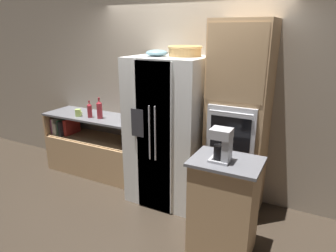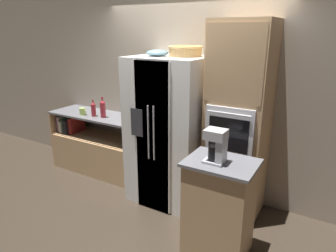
{
  "view_description": "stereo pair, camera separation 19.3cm",
  "coord_description": "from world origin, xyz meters",
  "px_view_note": "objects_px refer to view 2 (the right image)",
  "views": [
    {
      "loc": [
        1.6,
        -3.19,
        2.16
      ],
      "look_at": [
        -0.03,
        -0.04,
        1.03
      ],
      "focal_mm": 32.0,
      "sensor_mm": 36.0,
      "label": 1
    },
    {
      "loc": [
        1.77,
        -3.1,
        2.16
      ],
      "look_at": [
        -0.03,
        -0.04,
        1.03
      ],
      "focal_mm": 32.0,
      "sensor_mm": 36.0,
      "label": 2
    }
  ],
  "objects_px": {
    "wicker_basket": "(185,51)",
    "mug": "(83,111)",
    "wall_oven": "(238,123)",
    "coffee_maker": "(217,145)",
    "bottle_short": "(103,108)",
    "bottle_tall": "(93,109)",
    "refrigerator": "(169,131)",
    "fruit_bowl": "(157,53)"
  },
  "relations": [
    {
      "from": "wicker_basket",
      "to": "mug",
      "type": "distance_m",
      "value": 1.94
    },
    {
      "from": "wall_oven",
      "to": "coffee_maker",
      "type": "height_order",
      "value": "wall_oven"
    },
    {
      "from": "wall_oven",
      "to": "bottle_short",
      "type": "bearing_deg",
      "value": -177.96
    },
    {
      "from": "wicker_basket",
      "to": "bottle_tall",
      "type": "xyz_separation_m",
      "value": [
        -1.49,
        -0.07,
        -0.89
      ]
    },
    {
      "from": "refrigerator",
      "to": "wall_oven",
      "type": "xyz_separation_m",
      "value": [
        0.85,
        0.11,
        0.21
      ]
    },
    {
      "from": "coffee_maker",
      "to": "bottle_tall",
      "type": "bearing_deg",
      "value": 161.46
    },
    {
      "from": "coffee_maker",
      "to": "refrigerator",
      "type": "bearing_deg",
      "value": 141.59
    },
    {
      "from": "refrigerator",
      "to": "fruit_bowl",
      "type": "distance_m",
      "value": 0.98
    },
    {
      "from": "fruit_bowl",
      "to": "bottle_tall",
      "type": "distance_m",
      "value": 1.47
    },
    {
      "from": "coffee_maker",
      "to": "wall_oven",
      "type": "bearing_deg",
      "value": 95.59
    },
    {
      "from": "wicker_basket",
      "to": "refrigerator",
      "type": "bearing_deg",
      "value": -152.56
    },
    {
      "from": "wall_oven",
      "to": "coffee_maker",
      "type": "relative_size",
      "value": 7.13
    },
    {
      "from": "wall_oven",
      "to": "fruit_bowl",
      "type": "distance_m",
      "value": 1.26
    },
    {
      "from": "bottle_short",
      "to": "mug",
      "type": "relative_size",
      "value": 2.45
    },
    {
      "from": "wall_oven",
      "to": "fruit_bowl",
      "type": "relative_size",
      "value": 8.64
    },
    {
      "from": "refrigerator",
      "to": "bottle_tall",
      "type": "height_order",
      "value": "refrigerator"
    },
    {
      "from": "wicker_basket",
      "to": "mug",
      "type": "xyz_separation_m",
      "value": [
        -1.69,
        -0.1,
        -0.95
      ]
    },
    {
      "from": "bottle_tall",
      "to": "coffee_maker",
      "type": "relative_size",
      "value": 0.79
    },
    {
      "from": "wall_oven",
      "to": "mug",
      "type": "xyz_separation_m",
      "value": [
        -2.37,
        -0.13,
        -0.16
      ]
    },
    {
      "from": "refrigerator",
      "to": "mug",
      "type": "bearing_deg",
      "value": -179.45
    },
    {
      "from": "fruit_bowl",
      "to": "wicker_basket",
      "type": "bearing_deg",
      "value": 24.98
    },
    {
      "from": "refrigerator",
      "to": "fruit_bowl",
      "type": "relative_size",
      "value": 7.07
    },
    {
      "from": "refrigerator",
      "to": "bottle_tall",
      "type": "xyz_separation_m",
      "value": [
        -1.32,
        0.02,
        0.11
      ]
    },
    {
      "from": "refrigerator",
      "to": "wicker_basket",
      "type": "bearing_deg",
      "value": 27.44
    },
    {
      "from": "wall_oven",
      "to": "bottle_short",
      "type": "relative_size",
      "value": 7.36
    },
    {
      "from": "wicker_basket",
      "to": "bottle_short",
      "type": "height_order",
      "value": "wicker_basket"
    },
    {
      "from": "bottle_short",
      "to": "coffee_maker",
      "type": "relative_size",
      "value": 0.97
    },
    {
      "from": "wall_oven",
      "to": "bottle_tall",
      "type": "distance_m",
      "value": 2.18
    },
    {
      "from": "wicker_basket",
      "to": "bottle_short",
      "type": "bearing_deg",
      "value": -178.06
    },
    {
      "from": "refrigerator",
      "to": "mug",
      "type": "xyz_separation_m",
      "value": [
        -1.52,
        -0.01,
        0.05
      ]
    },
    {
      "from": "refrigerator",
      "to": "bottle_tall",
      "type": "distance_m",
      "value": 1.33
    },
    {
      "from": "bottle_tall",
      "to": "bottle_short",
      "type": "relative_size",
      "value": 0.81
    },
    {
      "from": "bottle_short",
      "to": "bottle_tall",
      "type": "bearing_deg",
      "value": -171.32
    },
    {
      "from": "bottle_short",
      "to": "mug",
      "type": "distance_m",
      "value": 0.38
    },
    {
      "from": "fruit_bowl",
      "to": "mug",
      "type": "distance_m",
      "value": 1.66
    },
    {
      "from": "mug",
      "to": "bottle_tall",
      "type": "bearing_deg",
      "value": 8.81
    },
    {
      "from": "wall_oven",
      "to": "bottle_short",
      "type": "distance_m",
      "value": 2.01
    },
    {
      "from": "wall_oven",
      "to": "mug",
      "type": "bearing_deg",
      "value": -176.92
    },
    {
      "from": "bottle_tall",
      "to": "bottle_short",
      "type": "height_order",
      "value": "bottle_short"
    },
    {
      "from": "fruit_bowl",
      "to": "bottle_short",
      "type": "bearing_deg",
      "value": 174.6
    },
    {
      "from": "mug",
      "to": "refrigerator",
      "type": "bearing_deg",
      "value": 0.55
    },
    {
      "from": "wicker_basket",
      "to": "mug",
      "type": "bearing_deg",
      "value": -176.58
    }
  ]
}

